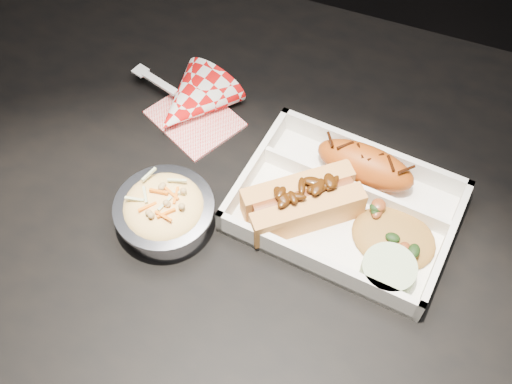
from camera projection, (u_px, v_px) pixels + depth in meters
dining_table at (276, 266)px, 0.83m from camera, size 1.20×0.80×0.75m
food_tray at (345, 209)px, 0.76m from camera, size 0.27×0.21×0.04m
fried_pastry at (365, 165)px, 0.77m from camera, size 0.13×0.06×0.05m
hotdog at (303, 201)px, 0.74m from camera, size 0.14×0.13×0.06m
fried_rice_mound at (395, 233)px, 0.73m from camera, size 0.11×0.09×0.03m
cupcake_liner at (388, 272)px, 0.70m from camera, size 0.06×0.06×0.03m
foil_coleslaw_cup at (164, 211)px, 0.74m from camera, size 0.12×0.12×0.07m
napkin_fork at (190, 104)px, 0.84m from camera, size 0.18×0.14×0.10m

